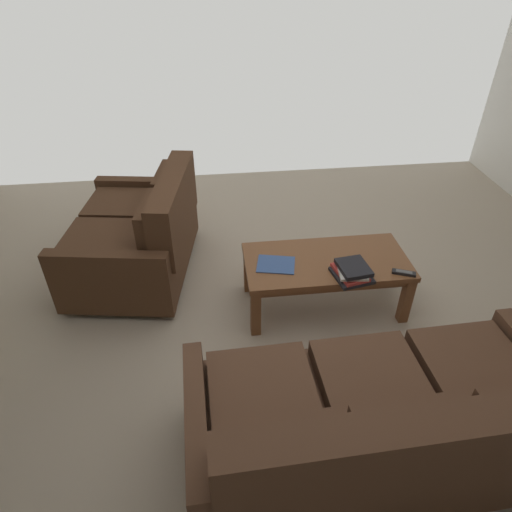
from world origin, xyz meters
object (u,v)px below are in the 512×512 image
book_stack (352,272)px  sofa_main (380,425)px  loose_magazine (276,264)px  tv_remote (404,273)px  coffee_table (326,267)px  loveseat_near (139,235)px

book_stack → sofa_main: bearing=81.6°
sofa_main → loose_magazine: (0.34, -1.28, 0.09)m
tv_remote → coffee_table: bearing=-24.9°
sofa_main → loveseat_near: (1.36, -1.90, 0.02)m
loveseat_near → book_stack: bearing=151.8°
sofa_main → loveseat_near: loveseat_near is taller
sofa_main → book_stack: 1.11m
book_stack → tv_remote: 0.37m
book_stack → loose_magazine: bearing=-21.6°
coffee_table → loose_magazine: size_ratio=4.46×
book_stack → tv_remote: (-0.37, 0.01, -0.04)m
loveseat_near → book_stack: (-1.52, 0.82, 0.11)m
coffee_table → loose_magazine: (0.38, 0.02, 0.07)m
sofa_main → coffee_table: 1.30m
tv_remote → loose_magazine: bearing=-13.5°
sofa_main → book_stack: sofa_main is taller
sofa_main → loveseat_near: bearing=-54.4°
sofa_main → loose_magazine: size_ratio=7.30×
tv_remote → loose_magazine: size_ratio=0.62×
loveseat_near → loose_magazine: loveseat_near is taller
sofa_main → coffee_table: sofa_main is taller
book_stack → tv_remote: bearing=178.0°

